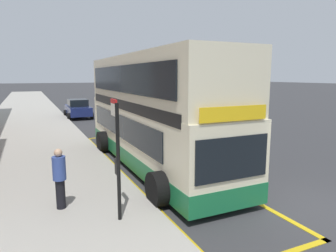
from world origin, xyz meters
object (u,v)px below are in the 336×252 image
Objects in this scene: bus_stop_sign at (117,151)px; parked_car_navy_far at (78,109)px; parked_car_silver_behind at (188,111)px; pedestrian_waiting_near_sign at (60,176)px; double_decker_bus at (152,115)px.

bus_stop_sign is 20.32m from parked_car_navy_far.
parked_car_silver_behind is at bearing -37.32° from parked_car_navy_far.
bus_stop_sign reaches higher than pedestrian_waiting_near_sign.
pedestrian_waiting_near_sign is at bearing -141.08° from double_decker_bus.
double_decker_bus is 5.07m from bus_stop_sign.
parked_car_navy_far is at bearing 80.13° from pedestrian_waiting_near_sign.
bus_stop_sign is 0.70× the size of parked_car_silver_behind.
bus_stop_sign is (-2.63, -4.33, -0.23)m from double_decker_bus.
parked_car_silver_behind is 1.00× the size of parked_car_navy_far.
parked_car_silver_behind and parked_car_navy_far have the same top height.
bus_stop_sign is 1.91m from pedestrian_waiting_near_sign.
parked_car_silver_behind is at bearing 49.97° from pedestrian_waiting_near_sign.
parked_car_navy_far is at bearing 84.15° from bus_stop_sign.
double_decker_bus is 2.54× the size of parked_car_navy_far.
pedestrian_waiting_near_sign is (-11.08, -13.19, 0.22)m from parked_car_silver_behind.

